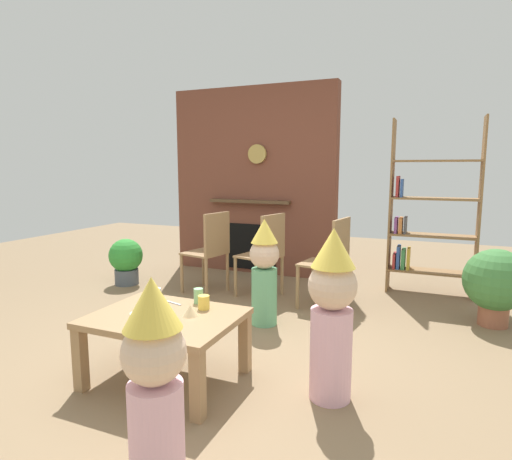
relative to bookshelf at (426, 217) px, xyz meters
The scene contains 19 objects.
ground_plane 2.86m from the bookshelf, 118.67° to the right, with size 12.00×12.00×0.00m, color #846B4C.
brick_fireplace_feature 2.16m from the bookshelf, behind, with size 2.20×0.28×2.40m.
bookshelf is the anchor object (origin of this frame).
coffee_table 3.16m from the bookshelf, 118.10° to the right, with size 0.93×0.71×0.44m.
paper_cup_near_left 2.86m from the bookshelf, 119.55° to the right, with size 0.07×0.07×0.10m, color #8CD18C.
paper_cup_near_right 2.90m from the bookshelf, 116.93° to the right, with size 0.08×0.08×0.09m, color #F2CC4C.
paper_cup_center 3.08m from the bookshelf, 123.96° to the right, with size 0.08×0.08×0.09m, color silver.
paper_plate_front 3.26m from the bookshelf, 119.80° to the right, with size 0.16×0.16×0.01m, color white.
paper_plate_rear 3.35m from the bookshelf, 116.33° to the right, with size 0.20×0.20×0.01m, color white.
birthday_cake_slice 3.04m from the bookshelf, 115.85° to the right, with size 0.10×0.10×0.07m, color #EAC68C.
table_fork 3.01m from the bookshelf, 121.50° to the right, with size 0.15×0.02×0.01m, color silver.
child_with_cone_hat 3.75m from the bookshelf, 104.36° to the right, with size 0.26×0.26×0.95m.
child_in_pink 2.61m from the bookshelf, 99.84° to the right, with size 0.29×0.29×1.04m.
child_by_the_chairs 2.05m from the bookshelf, 128.89° to the right, with size 0.26×0.26×0.94m.
dining_chair_left 2.37m from the bookshelf, 157.15° to the right, with size 0.47×0.47×0.90m.
dining_chair_middle 1.78m from the bookshelf, 151.85° to the right, with size 0.49×0.49×0.90m.
dining_chair_right 1.28m from the bookshelf, 131.39° to the right, with size 0.46×0.46×0.90m.
potted_plant_tall 1.11m from the bookshelf, 53.46° to the right, with size 0.54×0.54×0.68m.
potted_plant_short 3.45m from the bookshelf, 163.13° to the right, with size 0.39×0.39×0.55m.
Camera 1 is at (1.39, -2.54, 1.37)m, focal length 29.87 mm.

